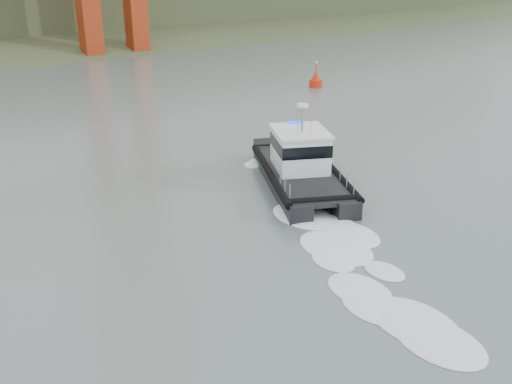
{
  "coord_description": "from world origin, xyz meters",
  "views": [
    {
      "loc": [
        -16.35,
        -14.99,
        14.63
      ],
      "look_at": [
        1.44,
        8.95,
        2.4
      ],
      "focal_mm": 40.0,
      "sensor_mm": 36.0,
      "label": 1
    }
  ],
  "objects": [
    {
      "name": "nav_buoy",
      "position": [
        31.16,
        36.65,
        0.87
      ],
      "size": [
        1.59,
        1.59,
        3.31
      ],
      "color": "red",
      "rests_on": "ground"
    },
    {
      "name": "ground",
      "position": [
        0.0,
        0.0,
        0.0
      ],
      "size": [
        400.0,
        400.0,
        0.0
      ],
      "primitive_type": "plane",
      "color": "slate",
      "rests_on": "ground"
    },
    {
      "name": "patrol_boat",
      "position": [
        8.18,
        12.83,
        1.49
      ],
      "size": [
        9.45,
        12.94,
        5.94
      ],
      "rotation": [
        0.0,
        0.0,
        -0.46
      ],
      "color": "black",
      "rests_on": "ground"
    }
  ]
}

